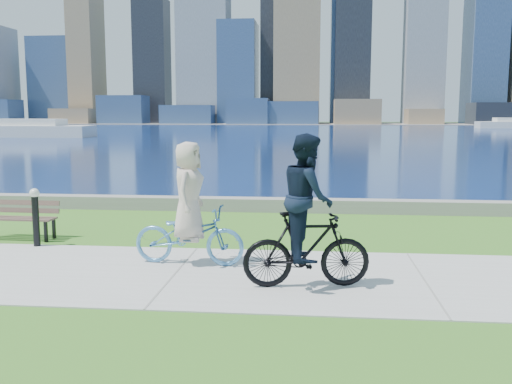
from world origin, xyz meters
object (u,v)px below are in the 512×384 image
park_bench (21,216)px  cyclist_woman (189,219)px  cyclist_man (307,224)px  bollard_lamp (35,214)px

park_bench → cyclist_woman: cyclist_woman is taller
park_bench → cyclist_man: (6.01, -2.83, 0.51)m
bollard_lamp → cyclist_woman: (3.30, -1.03, 0.14)m
park_bench → bollard_lamp: bearing=-43.9°
park_bench → bollard_lamp: (0.67, -0.69, 0.18)m
bollard_lamp → park_bench: bearing=134.4°
park_bench → cyclist_man: bearing=-23.5°
cyclist_woman → cyclist_man: cyclist_man is taller
park_bench → cyclist_woman: bearing=-21.7°
bollard_lamp → cyclist_woman: size_ratio=0.55×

